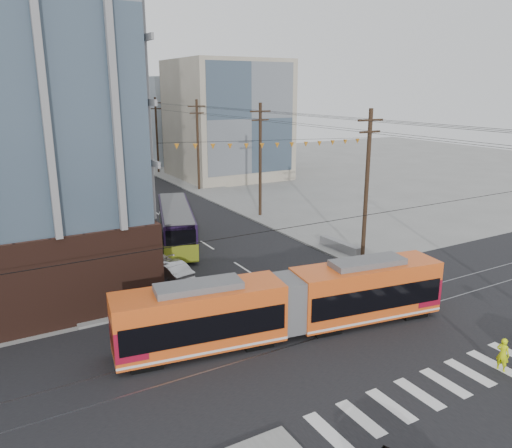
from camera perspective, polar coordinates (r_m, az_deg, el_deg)
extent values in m
plane|color=slate|center=(25.30, 14.24, -14.47)|extent=(160.00, 160.00, 0.00)
cube|color=gray|center=(71.05, -3.36, 11.80)|extent=(14.00, 14.00, 16.00)
cube|color=#8C99A5|center=(90.13, -8.03, 11.79)|extent=(16.00, 16.00, 14.00)
cylinder|color=black|center=(75.72, -11.26, 9.86)|extent=(0.30, 0.30, 11.00)
imported|color=#9B9D9E|center=(33.59, -9.98, -5.25)|extent=(2.32, 4.41, 1.38)
imported|color=silver|center=(36.38, -12.38, -3.87)|extent=(3.16, 4.65, 1.25)
imported|color=#52555E|center=(41.27, -13.71, -1.58)|extent=(3.97, 5.29, 1.33)
imported|color=#D6EE0D|center=(25.68, 26.37, -13.21)|extent=(0.47, 0.63, 1.59)
cube|color=slate|center=(39.40, 9.56, -2.55)|extent=(1.12, 4.17, 0.83)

